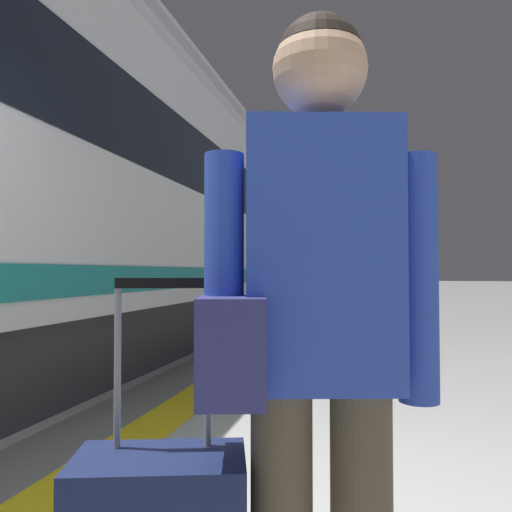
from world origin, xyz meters
TOP-DOWN VIEW (x-y plane):
  - safety_line_strip at (-0.90, 10.00)m, footprint 0.36×80.00m
  - tactile_edge_band at (-1.26, 10.00)m, footprint 0.67×80.00m
  - high_speed_train at (-3.06, 6.39)m, footprint 2.94×26.67m
  - traveller_foreground at (0.46, -0.27)m, footprint 0.53×0.36m
  - passenger_near at (0.52, 9.59)m, footprint 0.48×0.30m
  - suitcase_near at (0.20, 9.45)m, footprint 0.44×0.35m
  - passenger_mid at (0.03, 15.83)m, footprint 0.50×0.39m
  - duffel_bag_mid at (-0.29, 15.62)m, footprint 0.44×0.26m

SIDE VIEW (x-z plane):
  - tactile_edge_band at x=-1.26m, z-range 0.00..0.01m
  - safety_line_strip at x=-0.90m, z-range 0.00..0.01m
  - duffel_bag_mid at x=-0.29m, z-range -0.03..0.33m
  - suitcase_near at x=0.20m, z-range -0.17..0.87m
  - passenger_near at x=0.52m, z-range 0.13..1.76m
  - traveller_foreground at x=0.46m, z-range 0.13..1.77m
  - passenger_mid at x=0.03m, z-range 0.16..1.82m
  - high_speed_train at x=-3.06m, z-range 0.01..4.98m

